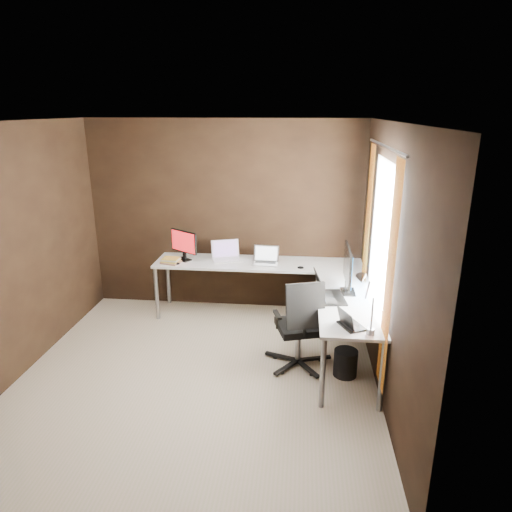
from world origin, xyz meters
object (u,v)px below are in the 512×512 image
at_px(book_stack, 171,261).
at_px(laptop_black_big, 326,293).
at_px(monitor_right, 348,267).
at_px(laptop_black_small, 349,323).
at_px(monitor_left, 184,243).
at_px(drawer_pedestal, 333,307).
at_px(desk_lamp, 365,296).
at_px(office_chair, 299,341).
at_px(wastebasket, 345,363).
at_px(laptop_white, 226,255).
at_px(laptop_silver, 266,260).

bearing_deg(book_stack, laptop_black_big, -26.20).
relative_size(monitor_right, book_stack, 2.32).
bearing_deg(laptop_black_small, monitor_left, 22.58).
height_order(drawer_pedestal, desk_lamp, desk_lamp).
relative_size(laptop_black_big, desk_lamp, 0.85).
relative_size(office_chair, wastebasket, 3.57).
height_order(monitor_right, laptop_white, monitor_right).
relative_size(monitor_left, office_chair, 0.39).
distance_m(laptop_silver, book_stack, 1.21).
relative_size(drawer_pedestal, laptop_black_big, 1.32).
height_order(drawer_pedestal, wastebasket, drawer_pedestal).
height_order(book_stack, office_chair, office_chair).
relative_size(monitor_right, office_chair, 0.61).
distance_m(monitor_right, laptop_silver, 1.31).
bearing_deg(monitor_right, laptop_white, 55.62).
bearing_deg(laptop_black_small, wastebasket, -31.04).
bearing_deg(drawer_pedestal, wastebasket, -86.02).
height_order(laptop_black_big, laptop_black_small, laptop_black_big).
distance_m(desk_lamp, wastebasket, 1.02).
distance_m(laptop_white, book_stack, 0.71).
bearing_deg(drawer_pedestal, monitor_right, -81.77).
distance_m(monitor_left, laptop_silver, 1.08).
distance_m(desk_lamp, office_chair, 1.11).
bearing_deg(laptop_white, monitor_right, -53.18).
relative_size(monitor_left, laptop_silver, 1.16).
height_order(laptop_white, wastebasket, laptop_white).
bearing_deg(monitor_left, drawer_pedestal, 22.83).
bearing_deg(laptop_silver, book_stack, -170.23).
xyz_separation_m(laptop_silver, laptop_black_small, (0.90, -1.71, -0.01)).
bearing_deg(wastebasket, desk_lamp, -80.20).
relative_size(desk_lamp, office_chair, 0.53).
bearing_deg(laptop_silver, laptop_white, 172.17).
xyz_separation_m(monitor_left, office_chair, (1.52, -1.22, -0.66)).
distance_m(monitor_left, book_stack, 0.28).
bearing_deg(desk_lamp, book_stack, 128.98).
xyz_separation_m(laptop_black_big, laptop_black_small, (0.18, -0.64, -0.02)).
height_order(monitor_left, book_stack, monitor_left).
height_order(laptop_white, office_chair, office_chair).
xyz_separation_m(monitor_right, laptop_black_big, (-0.22, -0.19, -0.22)).
height_order(laptop_black_big, office_chair, laptop_black_big).
distance_m(book_stack, office_chair, 2.03).
xyz_separation_m(laptop_silver, book_stack, (-1.20, -0.12, -0.01)).
relative_size(laptop_black_big, wastebasket, 1.63).
height_order(laptop_silver, laptop_black_big, laptop_black_big).
bearing_deg(laptop_black_big, laptop_white, 38.77).
bearing_deg(monitor_right, drawer_pedestal, 7.92).
xyz_separation_m(monitor_right, desk_lamp, (0.06, -0.88, 0.05)).
bearing_deg(laptop_black_big, monitor_left, 50.55).
bearing_deg(laptop_black_big, laptop_black_small, -172.09).
bearing_deg(drawer_pedestal, laptop_black_small, -88.49).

